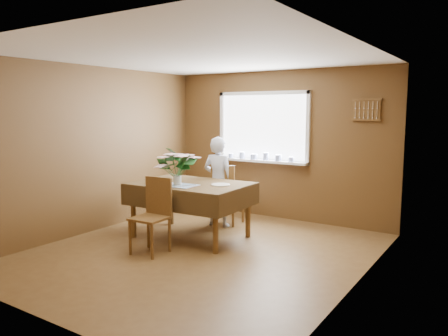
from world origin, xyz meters
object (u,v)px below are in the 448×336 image
Objects in this scene: dining_table at (190,190)px; chair_near at (154,212)px; flower_bouquet at (177,163)px; seated_woman at (218,182)px; chair_far at (226,192)px.

chair_near is (-0.00, -0.78, -0.17)m from dining_table.
flower_bouquet is (-0.02, 0.51, 0.59)m from chair_near.
seated_woman is at bearing 87.71° from chair_near.
seated_woman is 1.10m from flower_bouquet.
chair_far is 0.69× the size of seated_woman.
seated_woman reaches higher than chair_near.
chair_near is 1.72× the size of flower_bouquet.
chair_near is 1.55m from seated_woman.
chair_far is 1.29m from flower_bouquet.
flower_bouquet reaches higher than chair_near.
flower_bouquet reaches higher than dining_table.
flower_bouquet is at bearing 82.09° from chair_far.
chair_near is at bearing -92.18° from dining_table.
dining_table is at bearing 86.63° from chair_near.
chair_far reaches higher than dining_table.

